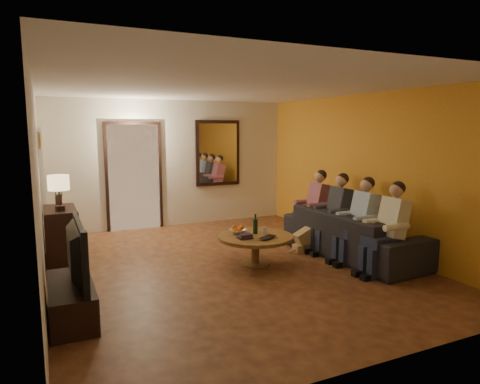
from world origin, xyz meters
name	(u,v)px	position (x,y,z in m)	size (l,w,h in m)	color
floor	(230,266)	(0.00, 0.00, 0.00)	(5.00, 6.00, 0.01)	#452112
ceiling	(230,87)	(0.00, 0.00, 2.60)	(5.00, 6.00, 0.01)	white
back_wall	(172,164)	(0.00, 3.00, 1.30)	(5.00, 0.02, 2.60)	beige
front_wall	(377,218)	(0.00, -3.00, 1.30)	(5.00, 0.02, 2.60)	beige
left_wall	(39,189)	(-2.50, 0.00, 1.30)	(0.02, 6.00, 2.60)	beige
right_wall	(366,172)	(2.50, 0.00, 1.30)	(0.02, 6.00, 2.60)	beige
orange_accent	(365,172)	(2.49, 0.00, 1.30)	(0.01, 6.00, 2.60)	orange
kitchen_doorway	(134,178)	(-0.80, 2.98, 1.05)	(1.00, 0.06, 2.10)	#FFE0A5
door_trim	(134,178)	(-0.80, 2.97, 1.05)	(1.12, 0.04, 2.22)	black
fridge_glimpse	(147,184)	(-0.55, 2.98, 0.90)	(0.45, 0.03, 1.70)	silver
mirror_frame	(218,153)	(1.00, 2.96, 1.50)	(1.00, 0.05, 1.40)	black
mirror_glass	(218,153)	(1.00, 2.93, 1.50)	(0.86, 0.02, 1.26)	white
white_door	(43,188)	(-2.46, 2.30, 1.02)	(0.06, 0.85, 2.04)	white
framed_art	(39,140)	(-2.47, 1.30, 1.85)	(0.03, 0.28, 0.24)	#B28C33
art_canvas	(40,140)	(-2.46, 1.30, 1.85)	(0.01, 0.22, 0.18)	brown
dresser	(61,235)	(-2.25, 1.32, 0.41)	(0.45, 0.92, 0.82)	black
table_lamp	(59,193)	(-2.25, 1.10, 1.09)	(0.30, 0.30, 0.54)	beige
flower_vase	(58,192)	(-2.25, 1.54, 1.04)	(0.14, 0.14, 0.44)	red
tv_stand	(72,301)	(-2.25, -0.91, 0.19)	(0.45, 1.16, 0.39)	black
tv	(69,253)	(-2.25, -0.91, 0.72)	(0.15, 1.16, 0.67)	black
sofa	(352,234)	(1.97, -0.35, 0.36)	(0.97, 2.49, 0.73)	black
person_a	(389,232)	(1.87, -1.25, 0.60)	(0.60, 0.40, 1.20)	tan
person_b	(360,223)	(1.87, -0.65, 0.60)	(0.60, 0.40, 1.20)	tan
person_c	(336,216)	(1.87, -0.05, 0.60)	(0.60, 0.40, 1.20)	tan
person_d	(315,210)	(1.87, 0.55, 0.60)	(0.60, 0.40, 1.20)	tan
dog	(308,235)	(1.46, 0.14, 0.28)	(0.56, 0.24, 0.56)	#A9854E
coffee_table	(255,250)	(0.36, -0.11, 0.23)	(1.11, 1.11, 0.45)	brown
bowl	(238,231)	(0.18, 0.11, 0.48)	(0.26, 0.26, 0.06)	white
oranges	(238,227)	(0.18, 0.11, 0.55)	(0.20, 0.20, 0.08)	#D75712
wine_bottle	(255,224)	(0.41, -0.01, 0.60)	(0.07, 0.07, 0.31)	black
wine_glass	(265,230)	(0.54, -0.06, 0.50)	(0.06, 0.06, 0.10)	silver
book_stack	(245,236)	(0.14, -0.21, 0.48)	(0.20, 0.15, 0.07)	black
laptop	(270,238)	(0.46, -0.39, 0.46)	(0.33, 0.21, 0.03)	black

